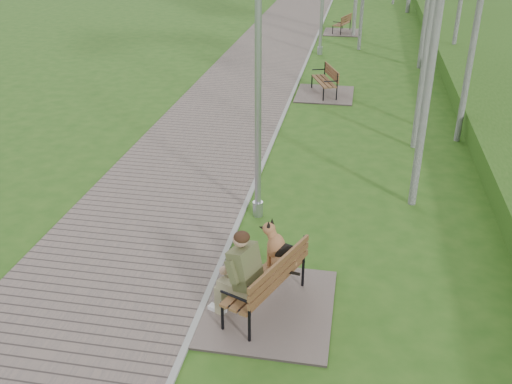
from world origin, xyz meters
TOP-DOWN VIEW (x-y plane):
  - ground at (0.00, 0.00)m, footprint 120.00×120.00m
  - walkway at (-1.75, 21.50)m, footprint 3.50×67.00m
  - kerb at (0.00, 21.50)m, footprint 0.10×67.00m
  - bench_main at (0.90, -3.51)m, footprint 2.03×2.25m
  - bench_second at (1.01, 7.80)m, footprint 1.85×2.05m
  - bench_third at (1.09, 18.00)m, footprint 1.73×1.92m
  - lamp_post_near at (0.33, -0.57)m, footprint 0.21×0.21m

SIDE VIEW (x-z plane):
  - ground at x=0.00m, z-range 0.00..0.00m
  - walkway at x=-1.75m, z-range 0.00..0.04m
  - kerb at x=0.00m, z-range 0.00..0.05m
  - bench_third at x=1.09m, z-range -0.34..0.73m
  - bench_second at x=1.01m, z-range -0.36..0.78m
  - bench_main at x=0.90m, z-range -0.38..1.39m
  - lamp_post_near at x=0.33m, z-range -0.18..5.17m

